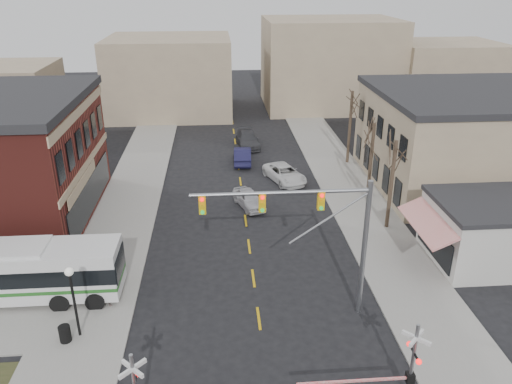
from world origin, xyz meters
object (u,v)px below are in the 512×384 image
car_a (249,199)px  street_lamp (72,288)px  trash_bin (65,334)px  pedestrian_far (73,256)px  traffic_signal_mast (318,223)px  car_c (285,174)px  pedestrian_near (109,293)px  car_b (242,155)px  rr_crossing_east (403,363)px  car_d (248,139)px  transit_bus (4,272)px

car_a → street_lamp: bearing=-141.9°
trash_bin → pedestrian_far: pedestrian_far is taller
traffic_signal_mast → pedestrian_far: bearing=158.2°
pedestrian_far → car_c: bearing=-18.5°
traffic_signal_mast → pedestrian_far: 16.41m
traffic_signal_mast → pedestrian_near: size_ratio=5.80×
street_lamp → car_b: 27.67m
rr_crossing_east → pedestrian_far: bearing=145.0°
car_b → car_c: bearing=127.1°
rr_crossing_east → car_a: (-5.38, 20.63, -1.27)m
street_lamp → pedestrian_far: bearing=106.3°
traffic_signal_mast → car_c: traffic_signal_mast is taller
traffic_signal_mast → car_d: size_ratio=1.71×
pedestrian_near → pedestrian_far: bearing=14.1°
street_lamp → car_d: size_ratio=0.76×
rr_crossing_east → transit_bus: bearing=156.0°
pedestrian_far → traffic_signal_mast: bearing=-81.6°
car_c → rr_crossing_east: bearing=-106.3°
transit_bus → trash_bin: transit_bus is taller
street_lamp → car_b: size_ratio=0.85×
rr_crossing_east → pedestrian_near: (-14.23, 7.87, -1.05)m
street_lamp → trash_bin: 2.62m
car_a → pedestrian_far: 14.65m
traffic_signal_mast → pedestrian_near: 12.55m
traffic_signal_mast → pedestrian_near: (-11.50, 1.58, -4.78)m
traffic_signal_mast → car_b: bearing=96.0°
transit_bus → car_c: transit_bus is taller
street_lamp → car_c: street_lamp is taller
traffic_signal_mast → rr_crossing_east: (2.73, -6.29, -3.73)m
trash_bin → car_b: 28.18m
car_a → car_c: (3.64, 5.20, 0.03)m
car_c → car_b: bearing=104.6°
rr_crossing_east → car_c: 25.91m
car_c → traffic_signal_mast: bearing=-113.1°
car_c → car_d: 10.75m
transit_bus → street_lamp: size_ratio=3.18×
street_lamp → car_d: street_lamp is taller
trash_bin → car_a: 18.93m
car_b → pedestrian_far: bearing=60.0°
car_d → pedestrian_far: pedestrian_far is taller
traffic_signal_mast → pedestrian_near: bearing=172.2°
car_b → rr_crossing_east: bearing=102.1°
car_b → pedestrian_far: pedestrian_far is taller
street_lamp → car_a: 18.41m
car_b → car_c: size_ratio=0.92×
street_lamp → car_a: size_ratio=1.00×
transit_bus → traffic_signal_mast: bearing=-8.8°
car_a → car_d: bearing=67.8°
car_d → pedestrian_near: size_ratio=3.40×
pedestrian_far → rr_crossing_east: bearing=-94.8°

